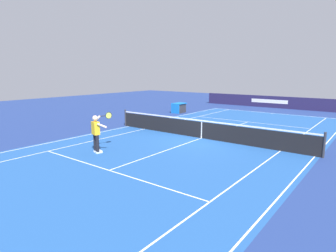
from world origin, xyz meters
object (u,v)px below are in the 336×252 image
at_px(tennis_player_near, 96,132).
at_px(equipment_cart_tarped, 179,108).
at_px(tennis_net, 202,129).
at_px(tennis_ball, 296,137).

height_order(tennis_player_near, equipment_cart_tarped, tennis_player_near).
height_order(tennis_net, tennis_ball, tennis_net).
bearing_deg(equipment_cart_tarped, tennis_ball, 69.74).
bearing_deg(equipment_cart_tarped, tennis_player_near, 19.70).
distance_m(tennis_net, tennis_player_near, 5.64).
bearing_deg(tennis_net, tennis_ball, 129.39).
bearing_deg(tennis_player_near, tennis_ball, 143.86).
bearing_deg(tennis_ball, equipment_cart_tarped, -110.26).
bearing_deg(tennis_player_near, equipment_cart_tarped, -160.30).
bearing_deg(tennis_player_near, tennis_net, 157.12).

